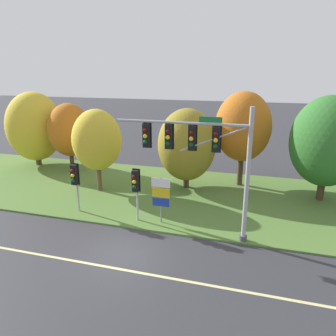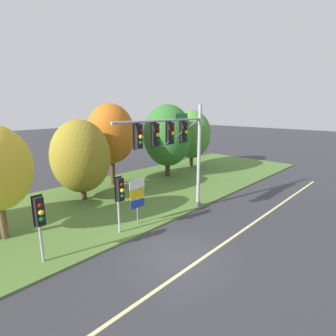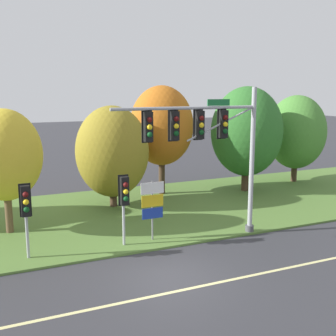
# 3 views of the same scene
# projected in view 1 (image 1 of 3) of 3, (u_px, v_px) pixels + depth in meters

# --- Properties ---
(ground_plane) EXTENTS (160.00, 160.00, 0.00)m
(ground_plane) POSITION_uv_depth(u_px,v_px,m) (123.00, 254.00, 15.74)
(ground_plane) COLOR #333338
(lane_stripe) EXTENTS (36.00, 0.16, 0.01)m
(lane_stripe) POSITION_uv_depth(u_px,v_px,m) (112.00, 268.00, 14.63)
(lane_stripe) COLOR beige
(lane_stripe) RESTS_ON ground
(grass_verge) EXTENTS (48.00, 11.50, 0.10)m
(grass_verge) POSITION_uv_depth(u_px,v_px,m) (170.00, 193.00, 23.29)
(grass_verge) COLOR #517533
(grass_verge) RESTS_ON ground
(traffic_signal_mast) EXTENTS (6.94, 0.49, 6.79)m
(traffic_signal_mast) POSITION_uv_depth(u_px,v_px,m) (201.00, 150.00, 16.06)
(traffic_signal_mast) COLOR #9EA0A5
(traffic_signal_mast) RESTS_ON grass_verge
(pedestrian_signal_near_kerb) EXTENTS (0.46, 0.55, 3.07)m
(pedestrian_signal_near_kerb) POSITION_uv_depth(u_px,v_px,m) (75.00, 177.00, 19.52)
(pedestrian_signal_near_kerb) COLOR #9EA0A5
(pedestrian_signal_near_kerb) RESTS_ON grass_verge
(pedestrian_signal_further_along) EXTENTS (0.46, 0.55, 3.13)m
(pedestrian_signal_further_along) POSITION_uv_depth(u_px,v_px,m) (136.00, 184.00, 18.26)
(pedestrian_signal_further_along) COLOR #9EA0A5
(pedestrian_signal_further_along) RESTS_ON grass_verge
(route_sign_post) EXTENTS (1.09, 0.08, 2.70)m
(route_sign_post) POSITION_uv_depth(u_px,v_px,m) (161.00, 194.00, 18.29)
(route_sign_post) COLOR slate
(route_sign_post) RESTS_ON grass_verge
(tree_nearest_road) EXTENTS (4.88, 4.88, 6.58)m
(tree_nearest_road) POSITION_uv_depth(u_px,v_px,m) (35.00, 127.00, 29.10)
(tree_nearest_road) COLOR #4C3823
(tree_nearest_road) RESTS_ON grass_verge
(tree_left_of_mast) EXTENTS (3.56, 3.56, 5.74)m
(tree_left_of_mast) POSITION_uv_depth(u_px,v_px,m) (69.00, 130.00, 27.54)
(tree_left_of_mast) COLOR #423021
(tree_left_of_mast) RESTS_ON grass_verge
(tree_behind_signpost) EXTENTS (3.41, 3.41, 5.84)m
(tree_behind_signpost) POSITION_uv_depth(u_px,v_px,m) (97.00, 140.00, 22.69)
(tree_behind_signpost) COLOR brown
(tree_behind_signpost) RESTS_ON grass_verge
(tree_mid_verge) EXTENTS (4.17, 4.17, 5.82)m
(tree_mid_verge) POSITION_uv_depth(u_px,v_px,m) (187.00, 145.00, 23.49)
(tree_mid_verge) COLOR #423021
(tree_mid_verge) RESTS_ON grass_verge
(tree_tall_centre) EXTENTS (4.05, 4.05, 6.96)m
(tree_tall_centre) POSITION_uv_depth(u_px,v_px,m) (243.00, 127.00, 23.63)
(tree_tall_centre) COLOR #423021
(tree_tall_centre) RESTS_ON grass_verge
(tree_right_far) EXTENTS (4.70, 4.70, 6.91)m
(tree_right_far) POSITION_uv_depth(u_px,v_px,m) (328.00, 142.00, 20.93)
(tree_right_far) COLOR #423021
(tree_right_far) RESTS_ON grass_verge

